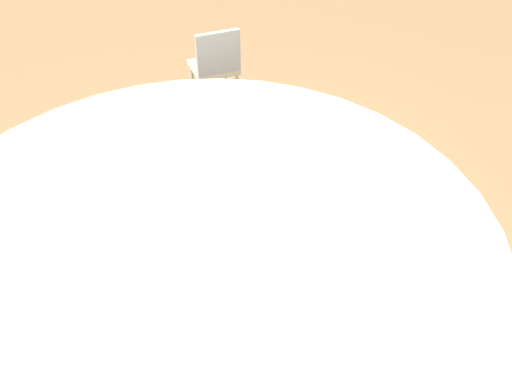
# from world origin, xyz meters

# --- Properties ---
(ground_plane) EXTENTS (16.00, 16.00, 0.00)m
(ground_plane) POSITION_xyz_m (0.00, 0.00, 0.00)
(ground_plane) COLOR olive
(round_bed) EXTENTS (2.45, 2.45, 0.52)m
(round_bed) POSITION_xyz_m (0.00, 0.00, 0.27)
(round_bed) COLOR #38478C
(round_bed) RESTS_ON ground_plane
(throw_pillow_0) EXTENTS (0.48, 0.40, 0.19)m
(throw_pillow_0) POSITION_xyz_m (-0.52, -0.35, 0.62)
(throw_pillow_0) COLOR beige
(throw_pillow_0) RESTS_ON round_bed
(throw_pillow_1) EXTENTS (0.52, 0.33, 0.22)m
(throw_pillow_1) POSITION_xyz_m (0.56, -0.43, 0.63)
(throw_pillow_1) COLOR beige
(throw_pillow_1) RESTS_ON round_bed
(patio_chair) EXTENTS (0.68, 0.67, 0.98)m
(patio_chair) POSITION_xyz_m (-0.52, 2.04, 0.56)
(patio_chair) COLOR #B7B7BC
(patio_chair) RESTS_ON ground_plane
(patio_umbrella) EXTENTS (1.97, 1.97, 2.56)m
(patio_umbrella) POSITION_xyz_m (-0.14, -2.38, 2.36)
(patio_umbrella) COLOR #262628
(patio_umbrella) RESTS_ON ground_plane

